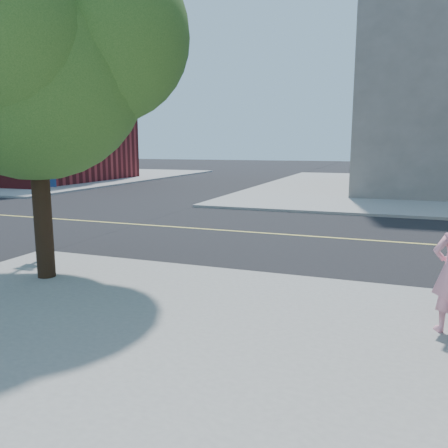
% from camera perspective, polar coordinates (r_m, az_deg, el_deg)
% --- Properties ---
extents(ground, '(140.00, 140.00, 0.00)m').
position_cam_1_polar(ground, '(11.26, -18.22, -4.13)').
color(ground, black).
rests_on(ground, ground).
extents(road_ew, '(140.00, 9.00, 0.01)m').
position_cam_1_polar(road_ew, '(14.96, -7.51, -0.30)').
color(road_ew, black).
rests_on(road_ew, ground).
extents(sidewalk_nw, '(26.00, 25.00, 0.12)m').
position_cam_1_polar(sidewalk_nw, '(42.43, -24.71, 5.52)').
color(sidewalk_nw, gray).
rests_on(sidewalk_nw, ground).
extents(church, '(15.20, 12.00, 14.40)m').
position_cam_1_polar(church, '(38.03, -26.02, 15.80)').
color(church, maroon).
rests_on(church, sidewalk_nw).
extents(street_tree, '(5.13, 4.66, 6.81)m').
position_cam_1_polar(street_tree, '(9.27, -22.59, 20.90)').
color(street_tree, black).
rests_on(street_tree, sidewalk_se).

